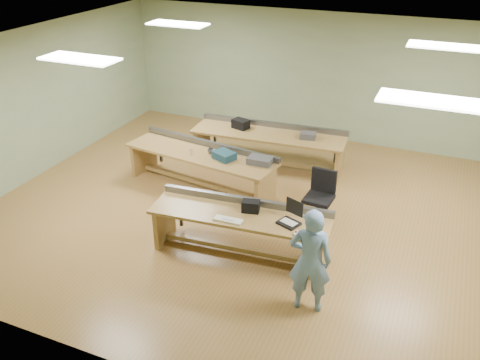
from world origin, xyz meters
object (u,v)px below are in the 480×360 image
at_px(laptop_base, 289,223).
at_px(task_chair, 319,205).
at_px(workbench_mid, 202,161).
at_px(camera_bag, 251,206).
at_px(parts_bin_grey, 260,160).
at_px(mug, 211,151).
at_px(workbench_front, 241,223).
at_px(drinks_can, 191,151).
at_px(parts_bin_teal, 224,155).
at_px(workbench_back, 269,141).
at_px(person, 310,261).

bearing_deg(laptop_base, task_chair, 106.03).
distance_m(workbench_mid, camera_bag, 2.44).
relative_size(task_chair, parts_bin_grey, 2.20).
relative_size(workbench_mid, mug, 28.01).
distance_m(workbench_front, mug, 2.35).
distance_m(task_chair, drinks_can, 2.72).
height_order(parts_bin_grey, mug, parts_bin_grey).
bearing_deg(mug, laptop_base, -40.33).
bearing_deg(parts_bin_teal, parts_bin_grey, 5.58).
height_order(workbench_front, parts_bin_teal, parts_bin_teal).
bearing_deg(task_chair, parts_bin_grey, 165.74).
bearing_deg(workbench_mid, camera_bag, -36.70).
height_order(laptop_base, parts_bin_teal, parts_bin_teal).
relative_size(workbench_mid, parts_bin_grey, 7.12).
distance_m(workbench_front, workbench_mid, 2.41).
height_order(workbench_front, camera_bag, camera_bag).
xyz_separation_m(workbench_mid, camera_bag, (1.73, -1.70, 0.28)).
distance_m(parts_bin_teal, parts_bin_grey, 0.71).
height_order(laptop_base, parts_bin_grey, parts_bin_grey).
bearing_deg(parts_bin_grey, drinks_can, -175.42).
height_order(workbench_back, camera_bag, camera_bag).
bearing_deg(workbench_mid, drinks_can, -131.96).
bearing_deg(workbench_front, drinks_can, 131.61).
relative_size(parts_bin_grey, mug, 3.94).
bearing_deg(task_chair, camera_bag, -118.11).
xyz_separation_m(workbench_front, mug, (-1.42, 1.86, 0.24)).
relative_size(person, laptop_base, 5.08).
distance_m(task_chair, parts_bin_grey, 1.42).
bearing_deg(task_chair, workbench_back, 134.56).
bearing_deg(camera_bag, laptop_base, -22.82).
xyz_separation_m(mug, drinks_can, (-0.33, -0.18, 0.01)).
xyz_separation_m(workbench_front, drinks_can, (-1.75, 1.68, 0.25)).
distance_m(workbench_back, person, 4.61).
relative_size(workbench_front, mug, 25.31).
bearing_deg(person, workbench_front, -41.96).
relative_size(laptop_base, parts_bin_teal, 0.77).
height_order(workbench_back, parts_bin_teal, parts_bin_teal).
bearing_deg(workbench_front, workbench_mid, 126.89).
bearing_deg(workbench_mid, person, -33.89).
bearing_deg(parts_bin_teal, mug, 158.18).
distance_m(mug, drinks_can, 0.38).
height_order(workbench_mid, parts_bin_grey, parts_bin_grey).
height_order(person, laptop_base, person).
xyz_separation_m(workbench_front, workbench_back, (-0.72, 3.29, 0.01)).
bearing_deg(laptop_base, parts_bin_grey, 143.73).
height_order(task_chair, parts_bin_teal, task_chair).
relative_size(workbench_mid, person, 2.03).
bearing_deg(drinks_can, person, -38.90).
bearing_deg(drinks_can, parts_bin_teal, 3.56).
relative_size(parts_bin_teal, drinks_can, 3.67).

